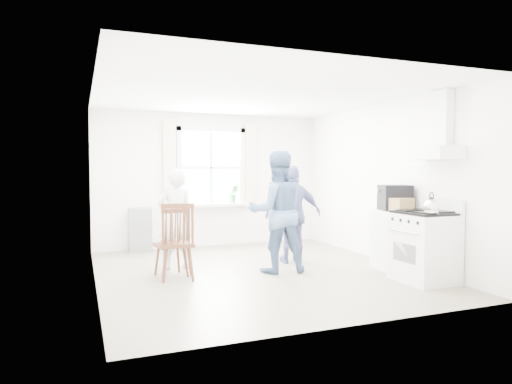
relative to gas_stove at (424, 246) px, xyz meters
name	(u,v)px	position (x,y,z in m)	size (l,w,h in m)	color
room_shell	(257,184)	(-1.91, 1.35, 0.82)	(4.62, 5.12, 2.64)	gray
window_assembly	(211,172)	(-1.91, 3.80, 0.98)	(1.88, 0.24, 1.70)	white
range_hood	(436,141)	(0.16, 0.00, 1.42)	(0.45, 0.76, 0.94)	white
shelf_unit	(140,230)	(-3.31, 3.68, -0.08)	(0.40, 0.30, 0.80)	gray
gas_stove	(424,246)	(0.00, 0.00, 0.00)	(0.68, 0.76, 1.12)	white
kettle	(431,207)	(-0.13, -0.26, 0.56)	(0.20, 0.20, 0.28)	silver
low_cabinet	(395,241)	(0.07, 0.70, -0.03)	(0.50, 0.55, 0.90)	white
stereo_stack	(395,198)	(0.11, 0.76, 0.61)	(0.52, 0.49, 0.38)	black
cardboard_box	(401,205)	(0.06, 0.56, 0.52)	(0.31, 0.22, 0.20)	#9B7B4B
windsor_chair_a	(174,235)	(-3.12, 1.44, 0.12)	(0.48, 0.47, 0.99)	#482617
windsor_chair_b	(178,233)	(-3.11, 1.23, 0.17)	(0.52, 0.51, 1.08)	#482617
person_left	(175,219)	(-2.98, 2.01, 0.28)	(0.56, 0.56, 1.53)	silver
person_mid	(277,212)	(-1.63, 1.25, 0.41)	(0.87, 0.87, 1.79)	slate
person_right	(293,214)	(-1.11, 1.77, 0.31)	(0.93, 0.93, 1.58)	navy
potted_plant	(234,194)	(-1.48, 3.71, 0.54)	(0.19, 0.19, 0.35)	#2E6731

